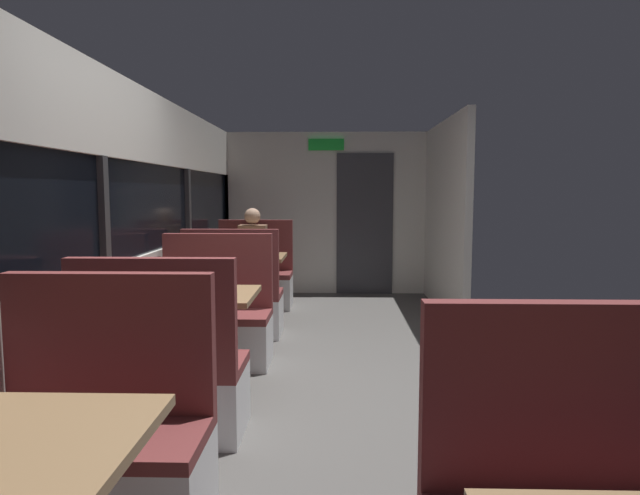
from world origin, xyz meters
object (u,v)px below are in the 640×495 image
bench_far_window_facing_entry (255,281)px  seated_passenger (253,266)px  bench_far_window_facing_end (234,304)px  dining_table_far_window (245,264)px  bench_near_window_facing_entry (98,455)px  bench_mid_window_facing_entry (215,325)px  bench_mid_window_facing_end (163,383)px  dining_table_mid_window (193,307)px

bench_far_window_facing_entry → seated_passenger: 0.22m
bench_far_window_facing_end → seated_passenger: size_ratio=0.87×
bench_far_window_facing_entry → bench_far_window_facing_end: bearing=-90.0°
dining_table_far_window → bench_far_window_facing_entry: (0.00, 0.70, -0.31)m
bench_near_window_facing_entry → bench_mid_window_facing_entry: bearing=90.0°
bench_mid_window_facing_end → dining_table_mid_window: bearing=90.0°
bench_mid_window_facing_end → bench_far_window_facing_end: size_ratio=1.00×
bench_mid_window_facing_end → seated_passenger: 3.63m
bench_near_window_facing_entry → seated_passenger: size_ratio=0.87×
seated_passenger → dining_table_far_window: bearing=-90.0°
bench_mid_window_facing_entry → bench_far_window_facing_entry: size_ratio=1.00×
dining_table_far_window → seated_passenger: (0.00, 0.63, -0.10)m
bench_mid_window_facing_end → bench_mid_window_facing_entry: (0.00, 1.40, 0.00)m
bench_far_window_facing_end → bench_mid_window_facing_entry: bearing=-90.0°
dining_table_mid_window → bench_far_window_facing_end: size_ratio=0.82×
bench_far_window_facing_entry → dining_table_mid_window: bearing=-90.0°
dining_table_mid_window → seated_passenger: seated_passenger is taller
bench_near_window_facing_entry → bench_far_window_facing_entry: bearing=90.0°
dining_table_mid_window → seated_passenger: bearing=90.0°
bench_mid_window_facing_end → dining_table_far_window: size_ratio=1.22×
bench_far_window_facing_end → bench_far_window_facing_entry: size_ratio=1.00×
bench_mid_window_facing_end → seated_passenger: size_ratio=0.87×
bench_far_window_facing_end → bench_far_window_facing_entry: (0.00, 1.40, 0.00)m
bench_mid_window_facing_entry → bench_far_window_facing_entry: 2.29m
bench_near_window_facing_entry → seated_passenger: seated_passenger is taller
seated_passenger → dining_table_mid_window: bearing=-90.0°
bench_mid_window_facing_entry → bench_far_window_facing_entry: (0.00, 2.29, 0.00)m
bench_far_window_facing_end → bench_far_window_facing_entry: 1.40m
bench_mid_window_facing_entry → dining_table_far_window: (0.00, 1.59, 0.31)m
bench_mid_window_facing_entry → dining_table_far_window: size_ratio=1.22×
dining_table_mid_window → bench_mid_window_facing_end: bench_mid_window_facing_end is taller
bench_near_window_facing_entry → dining_table_far_window: size_ratio=1.22×
bench_mid_window_facing_entry → seated_passenger: size_ratio=0.87×
dining_table_mid_window → seated_passenger: (0.00, 2.92, -0.10)m
bench_far_window_facing_entry → bench_mid_window_facing_entry: bearing=-90.0°
dining_table_mid_window → bench_mid_window_facing_entry: 0.77m
bench_far_window_facing_end → dining_table_far_window: bearing=90.0°
bench_far_window_facing_end → seated_passenger: bearing=90.0°
bench_mid_window_facing_end → seated_passenger: bearing=90.0°
bench_far_window_facing_entry → seated_passenger: seated_passenger is taller
bench_near_window_facing_entry → bench_mid_window_facing_end: same height
bench_far_window_facing_end → bench_near_window_facing_entry: bearing=-90.0°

